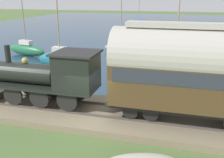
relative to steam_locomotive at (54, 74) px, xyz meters
name	(u,v)px	position (x,y,z in m)	size (l,w,h in m)	color
ground_plane	(91,122)	(-0.76, -2.36, -2.19)	(200.00, 200.00, 0.00)	#516B38
harbor_water	(162,28)	(42.51, -2.36, -2.19)	(80.00, 80.00, 0.01)	navy
rail_embankment	(96,113)	(0.00, -2.36, -2.01)	(4.42, 56.00, 0.47)	#84755B
steam_locomotive	(54,74)	(0.00, 0.00, 0.00)	(2.16, 6.43, 3.18)	black
passenger_coach	(194,69)	(0.00, -7.22, 0.79)	(2.60, 8.02, 4.64)	black
sailboat_green	(27,49)	(12.32, 9.68, -1.50)	(2.30, 5.20, 7.22)	#236B42
sailboat_gray	(121,47)	(16.72, 0.19, -1.57)	(1.93, 3.96, 6.95)	gray
sailboat_blue	(139,22)	(44.97, 2.90, -1.44)	(2.45, 4.34, 7.38)	#335199
sailboat_teal	(60,59)	(8.47, 3.82, -1.35)	(1.19, 4.10, 8.33)	#1E707A
sailboat_yellow	(175,65)	(10.14, -6.13, -1.62)	(3.20, 4.67, 7.07)	gold
rowboat_off_pier	(224,79)	(8.31, -9.91, -2.01)	(1.94, 2.12, 0.35)	#B7B2A3
rowboat_far_out	(192,96)	(3.94, -7.48, -2.02)	(2.39, 1.82, 0.32)	silver
rowboat_near_shore	(77,80)	(5.06, 0.85, -1.97)	(2.02, 1.84, 0.43)	beige
rowboat_mid_harbor	(133,85)	(5.06, -3.42, -2.00)	(2.24, 1.78, 0.37)	silver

